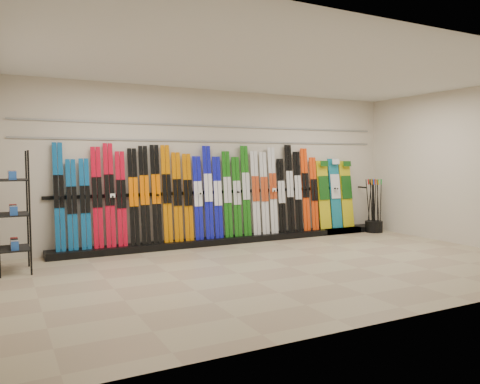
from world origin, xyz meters
TOP-DOWN VIEW (x-y plane):
  - floor at (0.00, 0.00)m, footprint 8.00×8.00m
  - back_wall at (0.00, 2.50)m, footprint 8.00×0.00m
  - right_wall at (4.00, 0.00)m, footprint 0.00×5.00m
  - ceiling at (0.00, 0.00)m, footprint 8.00×8.00m
  - ski_rack_base at (0.22, 2.28)m, footprint 8.00×0.40m
  - skis at (-0.45, 2.32)m, footprint 5.37×0.21m
  - snowboards at (2.77, 2.36)m, footprint 0.94×0.24m
  - accessory_rack at (-3.75, 1.57)m, footprint 0.40×0.60m
  - pole_bin at (3.60, 2.00)m, footprint 0.40×0.40m
  - ski_poles at (3.58, 1.99)m, footprint 0.34×0.33m
  - slatwall_rail_0 at (0.00, 2.48)m, footprint 7.60×0.02m
  - slatwall_rail_1 at (0.00, 2.48)m, footprint 7.60×0.02m

SIDE VIEW (x-z plane):
  - floor at x=0.00m, z-range 0.00..0.00m
  - ski_rack_base at x=0.22m, z-range 0.00..0.12m
  - pole_bin at x=3.60m, z-range 0.00..0.25m
  - ski_poles at x=3.58m, z-range 0.02..1.20m
  - snowboards at x=2.77m, z-range 0.10..1.64m
  - accessory_rack at x=-3.75m, z-range 0.00..1.78m
  - skis at x=-0.45m, z-range 0.05..1.88m
  - back_wall at x=0.00m, z-range -2.50..5.50m
  - right_wall at x=4.00m, z-range -1.00..4.00m
  - slatwall_rail_0 at x=0.00m, z-range 1.98..2.02m
  - slatwall_rail_1 at x=0.00m, z-range 2.28..2.31m
  - ceiling at x=0.00m, z-range 3.00..3.00m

